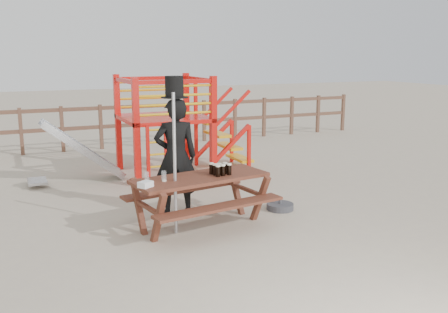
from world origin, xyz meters
TOP-DOWN VIEW (x-y plane):
  - ground at (0.00, 0.00)m, footprint 60.00×60.00m
  - back_fence at (0.00, 7.00)m, footprint 15.09×0.09m
  - playground_fort at (0.12, 3.58)m, footprint 4.71×1.84m
  - picnic_table at (-0.34, 0.14)m, footprint 2.18×1.66m
  - man_with_hat at (-0.46, 0.91)m, footprint 0.75×0.57m
  - metal_pole at (-0.77, 0.04)m, footprint 0.04×0.04m
  - parasol_base at (1.16, 0.37)m, footprint 0.45×0.45m
  - paper_bag at (-1.25, -0.12)m, footprint 0.23×0.21m
  - stout_pints at (-0.05, 0.10)m, footprint 0.29×0.25m
  - empty_glasses at (-1.04, 0.10)m, footprint 0.31×0.11m

SIDE VIEW (x-z plane):
  - ground at x=0.00m, z-range 0.00..0.00m
  - parasol_base at x=1.16m, z-range -0.04..0.15m
  - picnic_table at x=-0.34m, z-range 0.10..0.88m
  - back_fence at x=0.00m, z-range 0.14..1.34m
  - paper_bag at x=-1.25m, z-range 0.77..0.85m
  - empty_glasses at x=-1.04m, z-range 0.77..0.92m
  - stout_pints at x=-0.05m, z-range 0.78..0.95m
  - man_with_hat at x=-0.46m, z-range -0.12..2.09m
  - metal_pole at x=-0.77m, z-range 0.00..2.02m
  - playground_fort at x=0.12m, z-range 0.02..2.12m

